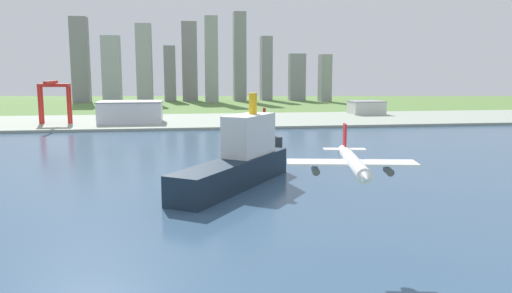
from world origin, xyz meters
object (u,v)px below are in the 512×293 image
Objects in this scene: container_barge at (261,135)px; warehouse_annex at (366,107)px; airplane_landing at (353,162)px; cargo_ship at (239,161)px; port_crane_red at (54,93)px; warehouse_main at (131,112)px.

container_barge reaches higher than warehouse_annex.
airplane_landing is 0.92× the size of container_barge.
cargo_ship is (-17.83, 99.32, -16.87)m from airplane_landing.
warehouse_annex is at bearing 10.41° from port_crane_red.
warehouse_annex is (177.85, 318.54, -1.37)m from cargo_ship.
container_barge is at bearing 76.57° from cargo_ship.
warehouse_annex is (316.90, 58.23, -20.98)m from port_crane_red.
airplane_landing is 0.67× the size of warehouse_main.
port_crane_red is (-166.99, 143.36, 23.56)m from container_barge.
cargo_ship is 364.83m from warehouse_annex.
warehouse_annex is at bearing 53.36° from container_barge.
airplane_landing is at bearing -76.02° from warehouse_main.
port_crane_red is 1.15× the size of warehouse_annex.
warehouse_annex is at bearing 60.83° from cargo_ship.
container_barge is 221.34m from port_crane_red.
cargo_ship is 2.13× the size of warehouse_annex.
warehouse_main is (-72.29, 262.63, 1.24)m from cargo_ship.
port_crane_red is at bearing -169.59° from warehouse_annex.
airplane_landing reaches higher than warehouse_main.
container_barge is 120.31m from cargo_ship.
airplane_landing is at bearing -79.82° from cargo_ship.
cargo_ship reaches higher than warehouse_main.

